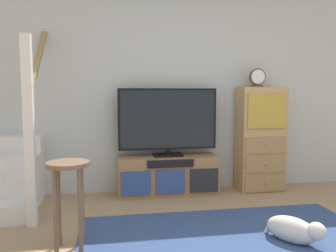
{
  "coord_description": "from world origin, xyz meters",
  "views": [
    {
      "loc": [
        -1.02,
        -1.99,
        1.28
      ],
      "look_at": [
        -0.4,
        1.64,
        0.91
      ],
      "focal_mm": 37.26,
      "sensor_mm": 36.0,
      "label": 1
    }
  ],
  "objects_px": {
    "side_cabinet": "(260,139)",
    "dog": "(295,230)",
    "media_console": "(168,175)",
    "bar_stool_near": "(69,185)",
    "desk_clock": "(257,78)",
    "television": "(168,120)"
  },
  "relations": [
    {
      "from": "desk_clock",
      "to": "media_console",
      "type": "bearing_deg",
      "value": 179.76
    },
    {
      "from": "media_console",
      "to": "dog",
      "type": "distance_m",
      "value": 1.78
    },
    {
      "from": "media_console",
      "to": "dog",
      "type": "xyz_separation_m",
      "value": [
        0.81,
        -1.58,
        -0.12
      ]
    },
    {
      "from": "television",
      "to": "side_cabinet",
      "type": "bearing_deg",
      "value": -0.64
    },
    {
      "from": "television",
      "to": "bar_stool_near",
      "type": "height_order",
      "value": "television"
    },
    {
      "from": "media_console",
      "to": "bar_stool_near",
      "type": "relative_size",
      "value": 1.72
    },
    {
      "from": "media_console",
      "to": "desk_clock",
      "type": "xyz_separation_m",
      "value": [
        1.15,
        -0.0,
        1.21
      ]
    },
    {
      "from": "side_cabinet",
      "to": "dog",
      "type": "xyz_separation_m",
      "value": [
        -0.4,
        -1.59,
        -0.55
      ]
    },
    {
      "from": "television",
      "to": "bar_stool_near",
      "type": "xyz_separation_m",
      "value": [
        -1.04,
        -1.4,
        -0.39
      ]
    },
    {
      "from": "desk_clock",
      "to": "bar_stool_near",
      "type": "distance_m",
      "value": 2.74
    },
    {
      "from": "desk_clock",
      "to": "dog",
      "type": "bearing_deg",
      "value": -102.01
    },
    {
      "from": "bar_stool_near",
      "to": "dog",
      "type": "distance_m",
      "value": 1.91
    },
    {
      "from": "side_cabinet",
      "to": "dog",
      "type": "height_order",
      "value": "side_cabinet"
    },
    {
      "from": "dog",
      "to": "media_console",
      "type": "bearing_deg",
      "value": 117.14
    },
    {
      "from": "television",
      "to": "desk_clock",
      "type": "bearing_deg",
      "value": -1.43
    },
    {
      "from": "media_console",
      "to": "television",
      "type": "bearing_deg",
      "value": 90.0
    },
    {
      "from": "media_console",
      "to": "dog",
      "type": "bearing_deg",
      "value": -62.86
    },
    {
      "from": "dog",
      "to": "television",
      "type": "bearing_deg",
      "value": 116.79
    },
    {
      "from": "media_console",
      "to": "television",
      "type": "xyz_separation_m",
      "value": [
        0.0,
        0.02,
        0.68
      ]
    },
    {
      "from": "desk_clock",
      "to": "bar_stool_near",
      "type": "bearing_deg",
      "value": -147.83
    },
    {
      "from": "media_console",
      "to": "bar_stool_near",
      "type": "xyz_separation_m",
      "value": [
        -1.04,
        -1.38,
        0.3
      ]
    },
    {
      "from": "side_cabinet",
      "to": "dog",
      "type": "bearing_deg",
      "value": -104.13
    }
  ]
}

